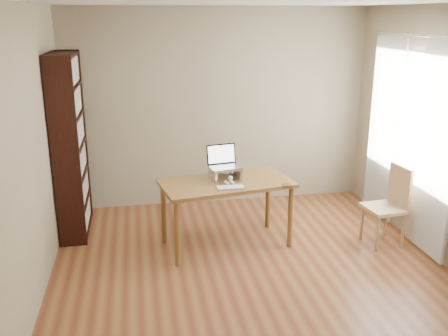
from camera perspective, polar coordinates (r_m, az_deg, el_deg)
room at (r=4.52m, az=4.33°, el=1.81°), size 4.04×4.54×2.64m
bookshelf at (r=5.98m, az=-17.15°, el=2.43°), size 0.30×0.90×2.10m
curtains at (r=5.98m, az=20.23°, el=3.31°), size 0.03×1.90×2.25m
desk at (r=5.46m, az=0.29°, el=-2.54°), size 1.51×0.94×0.75m
laptop_stand at (r=5.48m, az=0.15°, el=-0.49°), size 0.32×0.25×0.13m
laptop at (r=5.50m, az=0.04°, el=0.78°), size 0.37×0.33×0.24m
keyboard at (r=5.22m, az=0.74°, el=-2.24°), size 0.30×0.13×0.02m
coaster at (r=5.36m, az=7.11°, el=-1.91°), size 0.10×0.10×0.01m
cat at (r=5.51m, az=0.03°, el=-0.52°), size 0.26×0.49×0.16m
chair at (r=5.86m, az=18.44°, el=-3.83°), size 0.44×0.44×0.90m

